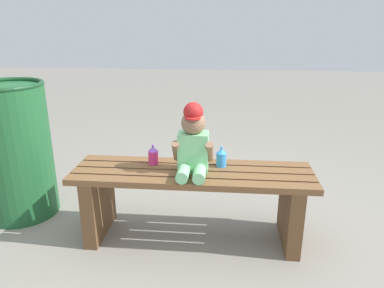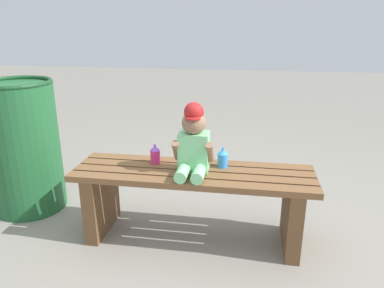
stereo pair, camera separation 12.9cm
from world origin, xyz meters
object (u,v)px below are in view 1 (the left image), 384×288
(park_bench, at_px, (192,194))
(sippy_cup_right, at_px, (221,157))
(child_figure, at_px, (193,143))
(trash_bin, at_px, (15,150))
(sippy_cup_left, at_px, (153,155))

(park_bench, xyz_separation_m, sippy_cup_right, (0.17, 0.08, 0.21))
(child_figure, bearing_deg, park_bench, 108.28)
(park_bench, relative_size, sippy_cup_right, 11.29)
(park_bench, bearing_deg, trash_bin, 170.46)
(park_bench, bearing_deg, sippy_cup_left, 161.87)
(sippy_cup_left, xyz_separation_m, trash_bin, (-0.96, 0.12, -0.05))
(sippy_cup_right, bearing_deg, park_bench, -154.16)
(park_bench, distance_m, trash_bin, 1.23)
(child_figure, xyz_separation_m, sippy_cup_left, (-0.25, 0.10, -0.12))
(sippy_cup_right, xyz_separation_m, trash_bin, (-1.37, 0.12, -0.05))
(park_bench, bearing_deg, child_figure, -71.72)
(sippy_cup_left, distance_m, sippy_cup_right, 0.41)
(child_figure, relative_size, sippy_cup_left, 3.26)
(sippy_cup_left, height_order, sippy_cup_right, same)
(child_figure, relative_size, trash_bin, 0.45)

